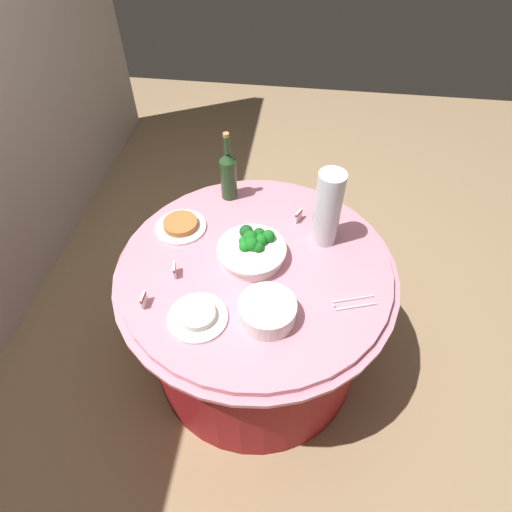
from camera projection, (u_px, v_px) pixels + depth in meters
name	position (u px, v px, depth m)	size (l,w,h in m)	color
ground_plane	(256.00, 356.00, 2.30)	(6.00, 6.00, 0.00)	#9E7F5B
buffet_table	(256.00, 315.00, 2.02)	(1.16, 1.16, 0.74)	maroon
broccoli_bowl	(252.00, 249.00, 1.75)	(0.28, 0.28, 0.11)	white
plate_stack	(267.00, 311.00, 1.55)	(0.21, 0.21, 0.08)	white
wine_bottle	(228.00, 174.00, 1.95)	(0.07, 0.07, 0.34)	#254622
decorative_fruit_vase	(327.00, 210.00, 1.73)	(0.11, 0.11, 0.34)	silver
serving_tongs	(353.00, 303.00, 1.62)	(0.09, 0.17, 0.01)	silver
food_plate_peanuts	(181.00, 225.00, 1.88)	(0.22, 0.22, 0.04)	white
food_plate_rice	(198.00, 316.00, 1.57)	(0.22, 0.22, 0.04)	white
label_placard_front	(175.00, 270.00, 1.69)	(0.05, 0.02, 0.05)	white
label_placard_mid	(299.00, 215.00, 1.90)	(0.05, 0.03, 0.05)	white
label_placard_rear	(144.00, 299.00, 1.60)	(0.05, 0.01, 0.05)	white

